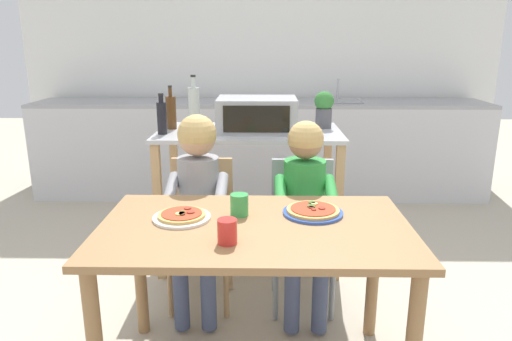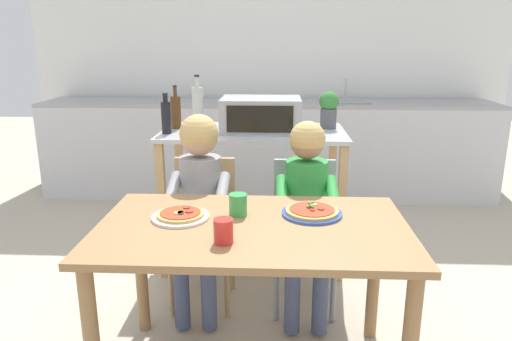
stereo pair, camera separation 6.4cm
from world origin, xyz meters
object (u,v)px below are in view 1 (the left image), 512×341
Objects in this scene: pizza_plate_white at (182,216)px; pizza_plate_blue_rimmed at (313,211)px; kitchen_island_cart at (249,174)px; bottle_brown_beer at (194,111)px; toaster_oven at (257,115)px; bottle_clear_vinegar at (171,112)px; child_in_green_shirt at (305,197)px; dining_table at (255,249)px; drinking_cup_green at (239,205)px; bottle_dark_olive_oil at (162,117)px; child_in_grey_shirt at (197,190)px; drinking_cup_red at (227,231)px; potted_herb_plant at (324,108)px; dining_chair_left at (202,221)px; dining_chair_right at (302,223)px.

pizza_plate_blue_rimmed is at bearing 6.93° from pizza_plate_white.
bottle_brown_beer is (-0.32, -0.21, 0.45)m from kitchen_island_cart.
toaster_oven is 0.42m from bottle_brown_beer.
bottle_clear_vinegar reaches higher than pizza_plate_white.
kitchen_island_cart is 1.13× the size of child_in_green_shirt.
drinking_cup_green is at bearing 121.42° from dining_table.
child_in_grey_shirt is at bearing -61.30° from bottle_dark_olive_oil.
pizza_plate_white is at bearing 131.19° from drinking_cup_red.
dining_chair_left is (-0.74, -0.62, -0.55)m from potted_herb_plant.
potted_herb_plant is at bearing 21.41° from bottle_brown_beer.
bottle_clear_vinegar reaches higher than toaster_oven.
toaster_oven is at bearing 116.83° from dining_chair_right.
bottle_brown_beer is 0.65m from dining_chair_left.
pizza_plate_white is (-0.25, -1.11, 0.13)m from kitchen_island_cart.
bottle_brown_beer is 0.34× the size of child_in_grey_shirt.
drinking_cup_green is at bearing -128.31° from child_in_green_shirt.
dining_chair_left is 0.78× the size of child_in_green_shirt.
drinking_cup_green is (0.52, -0.94, -0.23)m from bottle_dark_olive_oil.
bottle_clear_vinegar reaches higher than drinking_cup_red.
child_in_grey_shirt reaches higher than dining_chair_left.
bottle_clear_vinegar reaches higher than dining_chair_right.
bottle_clear_vinegar is at bearing 108.37° from drinking_cup_red.
pizza_plate_white is at bearing -77.64° from bottle_clear_vinegar.
bottle_brown_beer reaches higher than pizza_plate_blue_rimmed.
dining_chair_left is at bearing 166.50° from child_in_green_shirt.
bottle_brown_beer is 3.88× the size of drinking_cup_red.
toaster_oven is 1.36m from drinking_cup_red.
kitchen_island_cart is 1.09m from pizza_plate_blue_rimmed.
pizza_plate_white is 0.57m from pizza_plate_blue_rimmed.
bottle_dark_olive_oil is (-0.58, -0.11, 0.00)m from toaster_oven.
dining_chair_left is 0.91m from drinking_cup_red.
bottle_dark_olive_oil is 1.10m from drinking_cup_green.
dining_chair_right is at bearing -1.59° from dining_chair_left.
child_in_grey_shirt is at bearing 106.43° from drinking_cup_red.
pizza_plate_blue_rimmed is (0.25, 0.13, 0.12)m from dining_table.
bottle_clear_vinegar is 2.96× the size of drinking_cup_green.
bottle_brown_beer is 1.52× the size of potted_herb_plant.
toaster_oven reaches higher than kitchen_island_cart.
pizza_plate_white is at bearing -173.07° from pizza_plate_blue_rimmed.
bottle_dark_olive_oil is at bearing 157.96° from bottle_brown_beer.
dining_chair_right is 0.57m from pizza_plate_blue_rimmed.
toaster_oven is at bearing -7.44° from bottle_clear_vinegar.
bottle_dark_olive_oil is 2.65× the size of drinking_cup_red.
drinking_cup_red is at bearing -95.86° from drinking_cup_green.
bottle_dark_olive_oil is at bearing -169.57° from toaster_oven.
bottle_brown_beer is 0.45× the size of dining_chair_right.
child_in_green_shirt is 0.40m from pizza_plate_blue_rimmed.
bottle_clear_vinegar is at bearing 172.56° from toaster_oven.
pizza_plate_white is at bearing -140.94° from child_in_green_shirt.
child_in_green_shirt reaches higher than dining_chair_right.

